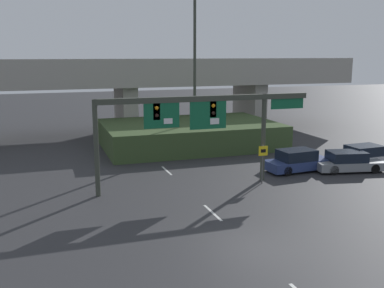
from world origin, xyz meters
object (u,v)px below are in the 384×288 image
object	(u,v)px
highway_light_pole_near	(195,40)
parked_sedan_near_right	(298,161)
speed_limit_sign	(263,159)
parked_sedan_mid_right	(348,162)
signal_gantry	(199,115)
parked_sedan_far_right	(365,156)

from	to	relation	value
highway_light_pole_near	parked_sedan_near_right	size ratio (longest dim) A/B	3.58
speed_limit_sign	parked_sedan_near_right	bearing A→B (deg)	27.97
highway_light_pole_near	parked_sedan_mid_right	size ratio (longest dim) A/B	3.47
highway_light_pole_near	signal_gantry	bearing A→B (deg)	-107.67
speed_limit_sign	signal_gantry	bearing A→B (deg)	170.12
parked_sedan_far_right	speed_limit_sign	bearing A→B (deg)	-172.36
signal_gantry	speed_limit_sign	size ratio (longest dim) A/B	5.49
parked_sedan_mid_right	parked_sedan_far_right	bearing A→B (deg)	34.34
parked_sedan_far_right	parked_sedan_mid_right	bearing A→B (deg)	-160.17
parked_sedan_near_right	parked_sedan_mid_right	bearing A→B (deg)	-23.56
highway_light_pole_near	parked_sedan_far_right	xyz separation A→B (m)	(9.52, -9.98, -8.26)
highway_light_pole_near	parked_sedan_near_right	bearing A→B (deg)	-67.25
parked_sedan_near_right	parked_sedan_far_right	distance (m)	5.42
signal_gantry	parked_sedan_far_right	bearing A→B (deg)	4.79
signal_gantry	speed_limit_sign	world-z (taller)	signal_gantry
highway_light_pole_near	parked_sedan_far_right	world-z (taller)	highway_light_pole_near
signal_gantry	highway_light_pole_near	world-z (taller)	highway_light_pole_near
signal_gantry	highway_light_pole_near	size ratio (longest dim) A/B	0.77
speed_limit_sign	parked_sedan_mid_right	bearing A→B (deg)	6.86
parked_sedan_near_right	parked_sedan_far_right	xyz separation A→B (m)	(5.42, -0.19, -0.01)
highway_light_pole_near	parked_sedan_mid_right	xyz separation A→B (m)	(7.32, -10.92, -8.30)
highway_light_pole_near	parked_sedan_mid_right	distance (m)	15.54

